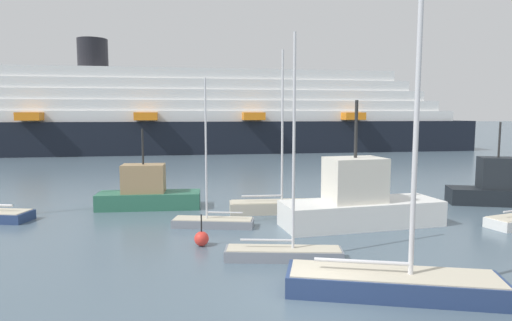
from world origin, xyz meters
name	(u,v)px	position (x,y,z in m)	size (l,w,h in m)	color
ground_plane	(308,300)	(0.00, 0.00, 0.00)	(600.00, 600.00, 0.00)	slate
sailboat_0	(213,220)	(-2.87, 9.10, 0.34)	(4.22, 1.85, 7.48)	gray
sailboat_1	(284,249)	(-0.12, 3.77, 0.43)	(4.70, 1.68, 8.75)	gray
sailboat_4	(275,205)	(0.71, 11.87, 0.48)	(5.20, 1.34, 9.28)	#BCB29E
sailboat_5	(393,276)	(2.77, 0.13, 0.61)	(6.88, 3.39, 13.25)	navy
fishing_boat_0	(500,189)	(15.20, 12.76, 1.01)	(6.61, 3.57, 5.21)	black
fishing_boat_1	(147,192)	(-6.81, 13.91, 0.97)	(6.11, 1.98, 4.82)	#2D6B51
fishing_boat_2	(359,203)	(4.58, 8.57, 1.20)	(8.53, 3.85, 6.39)	white
channel_buoy_0	(202,239)	(-3.37, 5.93, 0.32)	(0.63, 0.63, 1.39)	red
cruise_ship	(199,117)	(-4.83, 53.94, 5.27)	(84.42, 16.96, 16.36)	black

